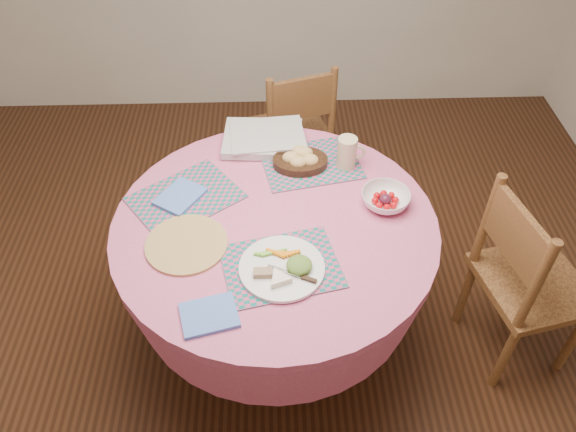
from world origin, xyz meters
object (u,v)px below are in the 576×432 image
(chair_back, at_px, (293,131))
(fruit_bowl, at_px, (385,199))
(chair_right, at_px, (525,279))
(bread_bowl, at_px, (300,159))
(dining_table, at_px, (276,256))
(dinner_plate, at_px, (284,268))
(wicker_trivet, at_px, (186,244))
(latte_mug, at_px, (347,152))

(chair_back, height_order, fruit_bowl, chair_back)
(fruit_bowl, bearing_deg, chair_right, -16.40)
(chair_right, relative_size, bread_bowl, 3.97)
(dining_table, xyz_separation_m, chair_right, (1.01, -0.09, -0.08))
(dining_table, height_order, chair_right, chair_right)
(dinner_plate, distance_m, bread_bowl, 0.58)
(wicker_trivet, bearing_deg, dinner_plate, -21.17)
(wicker_trivet, relative_size, latte_mug, 2.20)
(dinner_plate, bearing_deg, chair_back, 86.10)
(chair_back, relative_size, wicker_trivet, 2.92)
(dinner_plate, xyz_separation_m, latte_mug, (0.28, 0.57, 0.05))
(dining_table, distance_m, fruit_bowl, 0.49)
(dining_table, height_order, latte_mug, latte_mug)
(chair_right, bearing_deg, fruit_bowl, 60.66)
(wicker_trivet, relative_size, dinner_plate, 1.00)
(chair_right, relative_size, latte_mug, 6.68)
(chair_right, bearing_deg, bread_bowl, 51.94)
(chair_back, distance_m, bread_bowl, 0.73)
(chair_back, xyz_separation_m, bread_bowl, (0.00, -0.65, 0.33))
(dining_table, height_order, wicker_trivet, wicker_trivet)
(chair_back, bearing_deg, bread_bowl, 72.56)
(latte_mug, bearing_deg, fruit_bowl, -62.50)
(chair_right, height_order, fruit_bowl, chair_right)
(dining_table, height_order, fruit_bowl, fruit_bowl)
(chair_right, height_order, wicker_trivet, chair_right)
(dinner_plate, height_order, bread_bowl, bread_bowl)
(latte_mug, distance_m, fruit_bowl, 0.27)
(chair_back, height_order, wicker_trivet, chair_back)
(chair_right, height_order, latte_mug, chair_right)
(dining_table, distance_m, dinner_plate, 0.33)
(chair_back, distance_m, wicker_trivet, 1.22)
(wicker_trivet, distance_m, latte_mug, 0.76)
(dining_table, bearing_deg, chair_back, 83.59)
(bread_bowl, bearing_deg, wicker_trivet, -134.61)
(chair_right, distance_m, chair_back, 1.40)
(chair_back, height_order, latte_mug, latte_mug)
(fruit_bowl, bearing_deg, bread_bowl, 141.83)
(chair_back, xyz_separation_m, latte_mug, (0.19, -0.66, 0.37))
(bread_bowl, distance_m, latte_mug, 0.20)
(wicker_trivet, bearing_deg, fruit_bowl, 14.24)
(bread_bowl, bearing_deg, chair_back, 90.17)
(dinner_plate, distance_m, latte_mug, 0.63)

